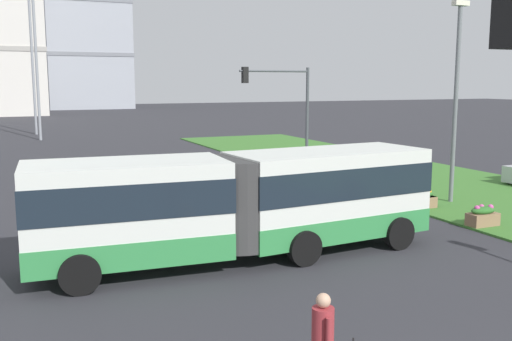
{
  "coord_description": "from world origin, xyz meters",
  "views": [
    {
      "loc": [
        -6.51,
        -4.87,
        5.04
      ],
      "look_at": [
        0.99,
        12.13,
        2.2
      ],
      "focal_mm": 40.71,
      "sensor_mm": 36.0,
      "label": 1
    }
  ],
  "objects": [
    {
      "name": "articulated_bus",
      "position": [
        -0.36,
        10.1,
        1.65
      ],
      "size": [
        11.99,
        3.1,
        3.0
      ],
      "color": "silver",
      "rests_on": "ground"
    },
    {
      "name": "pedestrian_crossing",
      "position": [
        -2.0,
        2.71,
        1.0
      ],
      "size": [
        0.36,
        0.58,
        1.74
      ],
      "color": "#4C4238",
      "rests_on": "ground"
    },
    {
      "name": "flower_planter_3",
      "position": [
        8.69,
        9.99,
        0.43
      ],
      "size": [
        1.1,
        0.56,
        0.74
      ],
      "color": "#937051",
      "rests_on": "grass_median"
    },
    {
      "name": "flower_planter_5",
      "position": [
        8.69,
        13.18,
        0.43
      ],
      "size": [
        1.1,
        0.56,
        0.74
      ],
      "color": "#937051",
      "rests_on": "grass_median"
    },
    {
      "name": "apartment_tower_centre",
      "position": [
        9.49,
        112.33,
        19.43
      ],
      "size": [
        15.52,
        14.25,
        38.81
      ],
      "color": "#9EA3AD",
      "rests_on": "ground"
    },
    {
      "name": "traffic_light_far_right",
      "position": [
        6.99,
        22.0,
        4.0
      ],
      "size": [
        3.92,
        0.28,
        5.78
      ],
      "color": "#474C51",
      "rests_on": "ground"
    },
    {
      "name": "flower_planter_4",
      "position": [
        8.69,
        13.19,
        0.43
      ],
      "size": [
        1.1,
        0.56,
        0.74
      ],
      "color": "#937051",
      "rests_on": "grass_median"
    },
    {
      "name": "streetlight_median",
      "position": [
        10.59,
        13.65,
        4.56
      ],
      "size": [
        0.7,
        0.28,
        8.25
      ],
      "color": "slate",
      "rests_on": "ground"
    }
  ]
}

